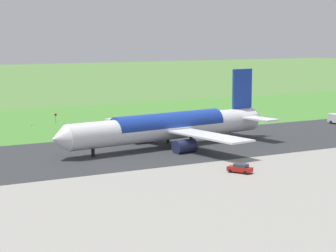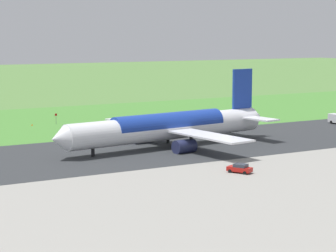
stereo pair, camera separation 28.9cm
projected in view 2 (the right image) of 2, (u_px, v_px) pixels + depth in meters
name	position (u px, v px, depth m)	size (l,w,h in m)	color
ground_plane	(207.00, 143.00, 143.58)	(800.00, 800.00, 0.00)	#547F3D
runway_asphalt	(207.00, 143.00, 143.57)	(600.00, 36.61, 0.06)	#2D3033
grass_verge_foreground	(117.00, 120.00, 183.10)	(600.00, 80.00, 0.04)	#478534
airliner_main	(169.00, 127.00, 138.46)	(54.11, 44.41, 15.88)	white
service_car_followme	(240.00, 168.00, 112.65)	(3.58, 4.55, 1.62)	#B21914
no_stopping_sign	(56.00, 118.00, 174.79)	(0.60, 0.10, 2.78)	slate
traffic_cone_orange	(32.00, 125.00, 171.40)	(0.40, 0.40, 0.55)	orange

